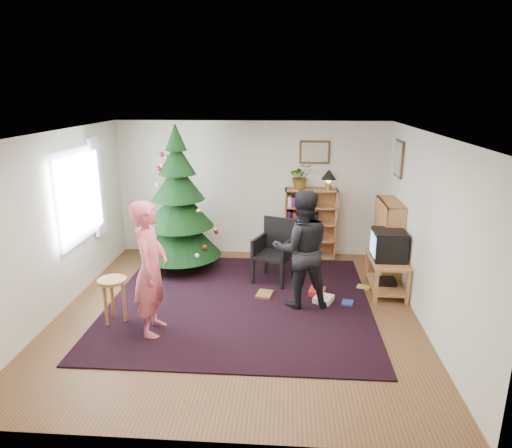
# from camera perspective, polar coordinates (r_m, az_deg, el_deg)

# --- Properties ---
(floor) EXTENTS (5.00, 5.00, 0.00)m
(floor) POSITION_cam_1_polar(r_m,az_deg,el_deg) (6.59, -2.31, -10.90)
(floor) COLOR brown
(floor) RESTS_ON ground
(ceiling) EXTENTS (5.00, 5.00, 0.00)m
(ceiling) POSITION_cam_1_polar(r_m,az_deg,el_deg) (5.88, -2.59, 11.28)
(ceiling) COLOR white
(ceiling) RESTS_ON wall_back
(wall_back) EXTENTS (5.00, 0.02, 2.50)m
(wall_back) POSITION_cam_1_polar(r_m,az_deg,el_deg) (8.54, -0.58, 4.40)
(wall_back) COLOR silver
(wall_back) RESTS_ON floor
(wall_front) EXTENTS (5.00, 0.02, 2.50)m
(wall_front) POSITION_cam_1_polar(r_m,az_deg,el_deg) (3.82, -6.68, -11.32)
(wall_front) COLOR silver
(wall_front) RESTS_ON floor
(wall_left) EXTENTS (0.02, 5.00, 2.50)m
(wall_left) POSITION_cam_1_polar(r_m,az_deg,el_deg) (6.86, -23.67, 0.01)
(wall_left) COLOR silver
(wall_left) RESTS_ON floor
(wall_right) EXTENTS (0.02, 5.00, 2.50)m
(wall_right) POSITION_cam_1_polar(r_m,az_deg,el_deg) (6.35, 20.57, -0.88)
(wall_right) COLOR silver
(wall_right) RESTS_ON floor
(rug) EXTENTS (3.80, 3.60, 0.02)m
(rug) POSITION_cam_1_polar(r_m,az_deg,el_deg) (6.86, -2.04, -9.69)
(rug) COLOR black
(rug) RESTS_ON floor
(window_pane) EXTENTS (0.04, 1.20, 1.40)m
(window_pane) POSITION_cam_1_polar(r_m,az_deg,el_deg) (7.31, -21.57, 3.21)
(window_pane) COLOR silver
(window_pane) RESTS_ON wall_left
(curtain) EXTENTS (0.06, 0.35, 1.60)m
(curtain) POSITION_cam_1_polar(r_m,az_deg,el_deg) (7.92, -19.19, 4.39)
(curtain) COLOR white
(curtain) RESTS_ON wall_left
(picture_back) EXTENTS (0.55, 0.03, 0.42)m
(picture_back) POSITION_cam_1_polar(r_m,az_deg,el_deg) (8.38, 7.35, 8.90)
(picture_back) COLOR #4C3319
(picture_back) RESTS_ON wall_back
(picture_right) EXTENTS (0.03, 0.50, 0.60)m
(picture_right) POSITION_cam_1_polar(r_m,az_deg,el_deg) (7.86, 17.42, 7.80)
(picture_right) COLOR #4C3319
(picture_right) RESTS_ON wall_right
(christmas_tree) EXTENTS (1.39, 1.39, 2.52)m
(christmas_tree) POSITION_cam_1_polar(r_m,az_deg,el_deg) (7.85, -9.59, 1.62)
(christmas_tree) COLOR #3F2816
(christmas_tree) RESTS_ON rug
(bookshelf_back) EXTENTS (0.95, 0.30, 1.30)m
(bookshelf_back) POSITION_cam_1_polar(r_m,az_deg,el_deg) (8.51, 6.79, 0.18)
(bookshelf_back) COLOR #A66E3B
(bookshelf_back) RESTS_ON floor
(bookshelf_right) EXTENTS (0.30, 0.95, 1.30)m
(bookshelf_right) POSITION_cam_1_polar(r_m,az_deg,el_deg) (7.84, 16.12, -1.79)
(bookshelf_right) COLOR #A66E3B
(bookshelf_right) RESTS_ON floor
(tv_stand) EXTENTS (0.51, 0.92, 0.55)m
(tv_stand) POSITION_cam_1_polar(r_m,az_deg,el_deg) (7.35, 15.98, -5.81)
(tv_stand) COLOR #A66E3B
(tv_stand) RESTS_ON floor
(crt_tv) EXTENTS (0.48, 0.51, 0.45)m
(crt_tv) POSITION_cam_1_polar(r_m,az_deg,el_deg) (7.19, 16.23, -2.51)
(crt_tv) COLOR black
(crt_tv) RESTS_ON tv_stand
(armchair) EXTENTS (0.73, 0.75, 1.03)m
(armchair) POSITION_cam_1_polar(r_m,az_deg,el_deg) (7.46, 2.25, -2.94)
(armchair) COLOR black
(armchair) RESTS_ON rug
(stool) EXTENTS (0.38, 0.38, 0.63)m
(stool) POSITION_cam_1_polar(r_m,az_deg,el_deg) (6.40, -17.46, -7.75)
(stool) COLOR #A66E3B
(stool) RESTS_ON floor
(person_standing) EXTENTS (0.43, 0.65, 1.75)m
(person_standing) POSITION_cam_1_polar(r_m,az_deg,el_deg) (5.88, -13.04, -5.46)
(person_standing) COLOR #D05360
(person_standing) RESTS_ON rug
(person_by_chair) EXTENTS (0.92, 0.76, 1.72)m
(person_by_chair) POSITION_cam_1_polar(r_m,az_deg,el_deg) (6.49, 5.75, -3.18)
(person_by_chair) COLOR black
(person_by_chair) RESTS_ON rug
(potted_plant) EXTENTS (0.48, 0.43, 0.46)m
(potted_plant) POSITION_cam_1_polar(r_m,az_deg,el_deg) (8.30, 5.61, 5.96)
(potted_plant) COLOR gray
(potted_plant) RESTS_ON bookshelf_back
(table_lamp) EXTENTS (0.27, 0.27, 0.36)m
(table_lamp) POSITION_cam_1_polar(r_m,az_deg,el_deg) (8.33, 9.07, 5.97)
(table_lamp) COLOR #A57F33
(table_lamp) RESTS_ON bookshelf_back
(floor_clutter) EXTENTS (1.75, 0.91, 0.08)m
(floor_clutter) POSITION_cam_1_polar(r_m,az_deg,el_deg) (7.14, 7.87, -8.47)
(floor_clutter) COLOR #A51E19
(floor_clutter) RESTS_ON rug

